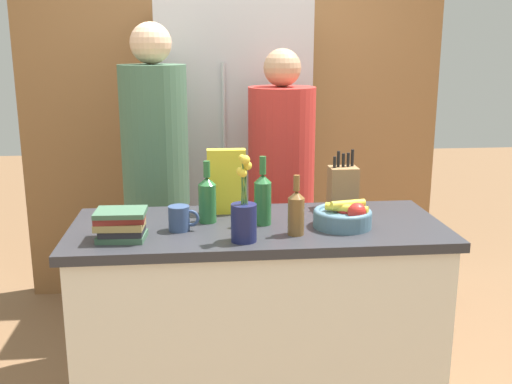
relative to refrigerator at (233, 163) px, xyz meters
name	(u,v)px	position (x,y,z in m)	size (l,w,h in m)	color
kitchen_island	(258,325)	(0.03, -1.25, -0.49)	(1.56, 0.65, 0.93)	silver
back_wall_wood	(233,101)	(0.03, 0.36, 0.35)	(2.76, 0.12, 2.60)	olive
refrigerator	(233,163)	(0.00, 0.00, 0.00)	(0.87, 0.63, 1.91)	#B7B7BC
fruit_bowl	(345,216)	(0.38, -1.32, 0.03)	(0.24, 0.24, 0.11)	slate
knife_block	(343,187)	(0.44, -1.03, 0.08)	(0.13, 0.11, 0.27)	olive
flower_vase	(244,215)	(-0.05, -1.46, 0.08)	(0.10, 0.10, 0.34)	#191E4C
cereal_box	(226,181)	(-0.09, -1.06, 0.12)	(0.17, 0.06, 0.29)	yellow
coffee_mug	(180,218)	(-0.29, -1.30, 0.03)	(0.13, 0.09, 0.10)	#334770
book_stack	(121,225)	(-0.52, -1.40, 0.04)	(0.20, 0.15, 0.12)	#3D6047
bottle_oil	(207,198)	(-0.18, -1.19, 0.08)	(0.08, 0.08, 0.26)	#286633
bottle_vinegar	(296,211)	(0.17, -1.40, 0.07)	(0.07, 0.07, 0.24)	brown
bottle_wine	(263,198)	(0.05, -1.25, 0.09)	(0.07, 0.07, 0.29)	#286633
person_at_sink	(156,176)	(-0.43, -0.57, 0.05)	(0.34, 0.34, 1.78)	#383842
person_in_blue	(281,189)	(0.22, -0.59, -0.03)	(0.35, 0.35, 1.65)	#383842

